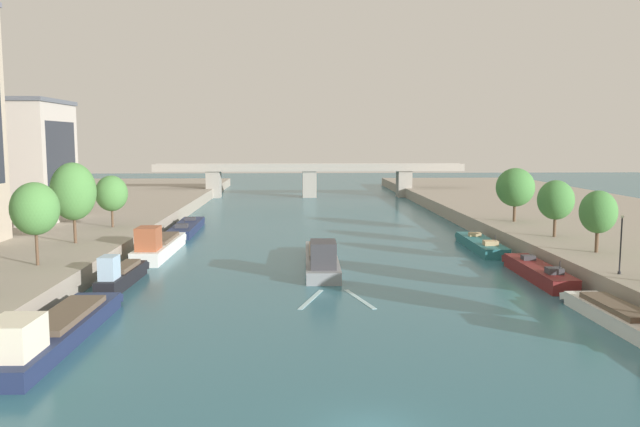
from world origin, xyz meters
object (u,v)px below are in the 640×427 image
tree_left_third (73,192)px  lamppost_right_bank (621,242)px  moored_boat_left_far (121,275)px  moored_boat_right_end (481,244)px  moored_boat_right_near (632,319)px  bridge_far (309,176)px  tree_right_past_mid (515,187)px  moored_boat_right_lone (538,272)px  barge_midriver (322,258)px  tree_left_nearest (111,193)px  moored_boat_left_end (52,331)px  moored_boat_left_downstream (159,245)px  moored_boat_left_upstream (187,227)px  tree_left_past_mid (35,209)px  tree_right_by_lamp (556,200)px  tree_right_nearest (598,212)px

tree_left_third → lamppost_right_bank: tree_left_third is taller
moored_boat_left_far → moored_boat_right_end: (34.22, 16.04, -0.36)m
moored_boat_right_near → moored_boat_left_far: bearing=158.2°
lamppost_right_bank → bridge_far: size_ratio=0.07×
lamppost_right_bank → tree_right_past_mid: bearing=85.1°
moored_boat_right_near → moored_boat_right_lone: moored_boat_right_near is taller
moored_boat_left_far → lamppost_right_bank: lamppost_right_bank is taller
barge_midriver → tree_left_nearest: size_ratio=2.94×
moored_boat_right_end → bridge_far: bridge_far is taller
moored_boat_left_end → moored_boat_right_lone: (34.75, 16.32, -0.24)m
tree_right_past_mid → moored_boat_left_downstream: bearing=-164.5°
barge_midriver → tree_right_past_mid: tree_right_past_mid is taller
moored_boat_left_upstream → tree_left_past_mid: tree_left_past_mid is taller
moored_boat_left_upstream → tree_right_by_lamp: bearing=-24.3°
moored_boat_left_upstream → tree_left_third: 22.55m
moored_boat_left_end → tree_left_nearest: (-6.80, 36.82, 4.85)m
tree_left_past_mid → moored_boat_left_upstream: bearing=78.1°
moored_boat_left_far → bridge_far: (17.15, 79.42, 3.48)m
barge_midriver → moored_boat_left_downstream: 17.84m
moored_boat_left_end → tree_right_nearest: tree_right_nearest is taller
tree_left_nearest → moored_boat_left_upstream: bearing=53.0°
moored_boat_right_end → moored_boat_left_end: bearing=-137.7°
bridge_far → moored_boat_right_near: bearing=-79.3°
barge_midriver → bridge_far: bridge_far is taller
moored_boat_right_near → moored_boat_right_end: moored_boat_right_near is taller
moored_boat_left_end → tree_right_by_lamp: 49.48m
tree_right_nearest → tree_right_past_mid: tree_right_past_mid is taller
tree_right_nearest → moored_boat_left_far: bearing=-175.2°
moored_boat_left_end → moored_boat_right_lone: moored_boat_left_end is taller
moored_boat_right_near → tree_left_past_mid: tree_left_past_mid is taller
moored_boat_right_end → tree_left_nearest: tree_left_nearest is taller
moored_boat_left_far → tree_left_nearest: 23.29m
tree_right_by_lamp → tree_right_past_mid: tree_right_past_mid is taller
tree_right_past_mid → tree_left_past_mid: bearing=-151.9°
tree_left_third → bridge_far: 73.07m
moored_boat_left_downstream → tree_right_nearest: (40.72, -10.12, 4.41)m
moored_boat_right_near → tree_left_third: 48.99m
moored_boat_left_downstream → moored_boat_right_lone: (34.65, -12.31, -0.42)m
moored_boat_right_end → tree_right_by_lamp: tree_right_by_lamp is taller
tree_left_past_mid → tree_right_past_mid: tree_left_past_mid is taller
moored_boat_right_end → lamppost_right_bank: size_ratio=2.99×
moored_boat_left_far → tree_right_nearest: size_ratio=1.85×
barge_midriver → moored_boat_right_near: bearing=-48.3°
tree_left_past_mid → lamppost_right_bank: bearing=-6.6°
tree_left_third → tree_right_past_mid: size_ratio=1.19×
moored_boat_left_downstream → tree_left_past_mid: size_ratio=2.23×
tree_left_past_mid → bridge_far: (23.60, 79.85, -1.99)m
tree_right_nearest → barge_midriver: bearing=172.7°
tree_left_past_mid → tree_right_by_lamp: tree_left_past_mid is taller
moored_boat_right_lone → bridge_far: 80.20m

